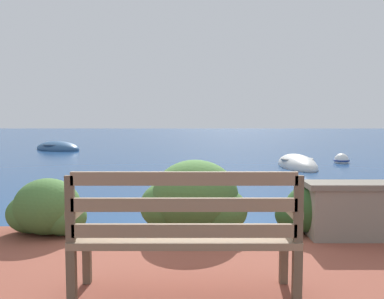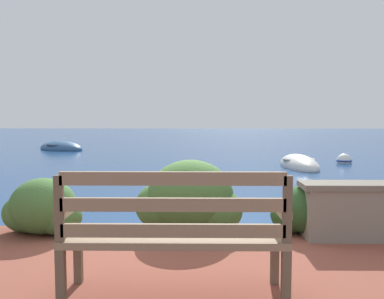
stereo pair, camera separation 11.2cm
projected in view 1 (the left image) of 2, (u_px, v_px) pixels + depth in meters
The scene contains 8 objects.
ground_plane at pixel (193, 245), 4.98m from camera, with size 80.00×80.00×0.00m.
park_bench at pixel (186, 231), 3.00m from camera, with size 1.59×0.48×0.93m.
hedge_clump_left at pixel (48, 210), 4.64m from camera, with size 0.90×0.65×0.61m.
hedge_clump_centre at pixel (195, 201), 4.69m from camera, with size 1.19×0.85×0.81m.
hedge_clump_right at pixel (314, 212), 4.67m from camera, with size 0.80×0.58×0.55m.
rowboat_nearest at pixel (299, 165), 12.25m from camera, with size 1.05×2.43×0.64m.
rowboat_mid at pixel (59, 149), 18.13m from camera, with size 2.60×2.28×0.65m.
mooring_buoy at pixel (343, 161), 13.29m from camera, with size 0.49×0.49×0.44m.
Camera 1 is at (0.01, -4.87, 1.53)m, focal length 40.00 mm.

